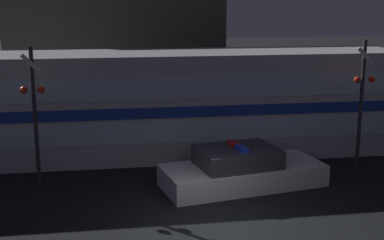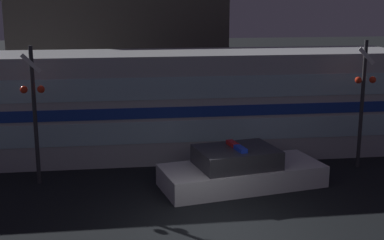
{
  "view_description": "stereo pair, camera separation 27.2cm",
  "coord_description": "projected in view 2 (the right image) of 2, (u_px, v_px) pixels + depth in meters",
  "views": [
    {
      "loc": [
        -2.54,
        -11.61,
        5.51
      ],
      "look_at": [
        0.03,
        4.9,
        1.64
      ],
      "focal_mm": 50.0,
      "sensor_mm": 36.0,
      "label": 1
    },
    {
      "loc": [
        -2.27,
        -11.65,
        5.51
      ],
      "look_at": [
        0.03,
        4.9,
        1.64
      ],
      "focal_mm": 50.0,
      "sensor_mm": 36.0,
      "label": 2
    }
  ],
  "objects": [
    {
      "name": "ground_plane",
      "position": [
        219.0,
        232.0,
        12.79
      ],
      "size": [
        120.0,
        120.0,
        0.0
      ],
      "primitive_type": "plane",
      "color": "black"
    },
    {
      "name": "train",
      "position": [
        150.0,
        104.0,
        18.69
      ],
      "size": [
        17.65,
        2.87,
        3.64
      ],
      "color": "#B7BABF",
      "rests_on": "ground_plane"
    },
    {
      "name": "police_car",
      "position": [
        240.0,
        171.0,
        15.81
      ],
      "size": [
        5.04,
        2.79,
        1.3
      ],
      "rotation": [
        0.0,
        0.0,
        0.19
      ],
      "color": "silver",
      "rests_on": "ground_plane"
    },
    {
      "name": "crossing_signal_near",
      "position": [
        363.0,
        97.0,
        17.14
      ],
      "size": [
        0.7,
        0.3,
        4.18
      ],
      "color": "#2D2D33",
      "rests_on": "ground_plane"
    },
    {
      "name": "crossing_signal_far",
      "position": [
        34.0,
        108.0,
        15.57
      ],
      "size": [
        0.7,
        0.3,
        4.14
      ],
      "color": "#2D2D33",
      "rests_on": "ground_plane"
    },
    {
      "name": "building_left",
      "position": [
        119.0,
        29.0,
        26.99
      ],
      "size": [
        10.1,
        5.9,
        7.76
      ],
      "color": "#47423D",
      "rests_on": "ground_plane"
    }
  ]
}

